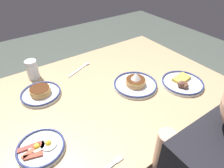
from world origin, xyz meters
TOP-DOWN VIEW (x-y plane):
  - ground_plane at (0.00, 0.00)m, footprint 6.00×6.00m
  - dining_table at (0.00, 0.00)m, footprint 1.40×0.97m
  - plate_near_main at (0.33, -0.17)m, footprint 0.22×0.22m
  - plate_center_pancakes at (-0.40, 0.21)m, footprint 0.25×0.25m
  - plate_far_companion at (0.45, 0.17)m, footprint 0.20×0.20m
  - plate_far_side at (-0.16, 0.06)m, footprint 0.26×0.26m
  - drinking_glass at (0.31, -0.37)m, footprint 0.07×0.07m
  - tea_spoon at (0.01, -0.30)m, footprint 0.20×0.09m

SIDE VIEW (x-z plane):
  - ground_plane at x=0.00m, z-range 0.00..0.00m
  - dining_table at x=0.00m, z-range 0.29..1.05m
  - tea_spoon at x=0.01m, z-range 0.75..0.76m
  - plate_far_companion at x=0.45m, z-range 0.75..0.79m
  - plate_center_pancakes at x=-0.40m, z-range 0.74..0.80m
  - plate_near_main at x=0.33m, z-range 0.75..0.80m
  - plate_far_side at x=-0.16m, z-range 0.73..0.82m
  - drinking_glass at x=0.31m, z-range 0.75..0.87m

